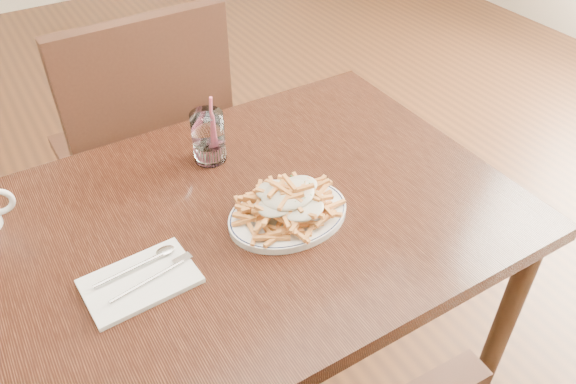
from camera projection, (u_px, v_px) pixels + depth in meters
table at (236, 243)px, 1.23m from camera, size 1.20×0.80×0.75m
chair_far at (147, 144)px, 1.70m from camera, size 0.48×0.48×1.00m
fries_plate at (288, 214)px, 1.18m from camera, size 0.29×0.26×0.02m
loaded_fries at (288, 199)px, 1.15m from camera, size 0.25×0.22×0.06m
napkin at (140, 281)px, 1.04m from camera, size 0.21×0.14×0.01m
cutlery at (138, 276)px, 1.04m from camera, size 0.20×0.09×0.01m
water_glass at (209, 140)px, 1.31m from camera, size 0.08×0.08×0.17m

